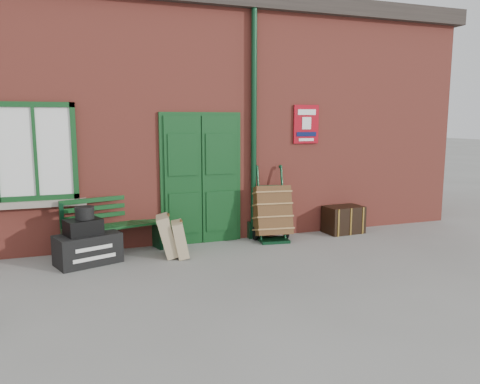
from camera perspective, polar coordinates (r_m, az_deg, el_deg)
name	(u,v)px	position (r m, az deg, el deg)	size (l,w,h in m)	color
ground	(247,264)	(7.04, 0.87, -8.82)	(80.00, 80.00, 0.00)	gray
station_building	(190,118)	(10.06, -6.17, 8.92)	(10.30, 4.30, 4.36)	#AB4437
bench	(112,224)	(7.79, -15.38, -3.82)	(1.58, 0.83, 0.94)	#103E19
houdini_trunk	(88,249)	(7.37, -18.05, -6.62)	(0.91, 0.50, 0.45)	black
strongbox	(83,227)	(7.29, -18.57, -4.05)	(0.50, 0.36, 0.23)	black
hatbox	(85,213)	(7.28, -18.42, -2.42)	(0.27, 0.27, 0.18)	black
suitcase_back	(167,236)	(7.44, -8.84, -5.28)	(0.18, 0.46, 0.65)	tan
suitcase_front	(180,239)	(7.39, -7.31, -5.72)	(0.17, 0.42, 0.55)	tan
porter_trolley	(272,212)	(8.36, 3.86, -2.47)	(0.71, 0.75, 1.30)	black
dark_trunk	(343,219)	(9.12, 12.49, -3.29)	(0.71, 0.46, 0.51)	black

